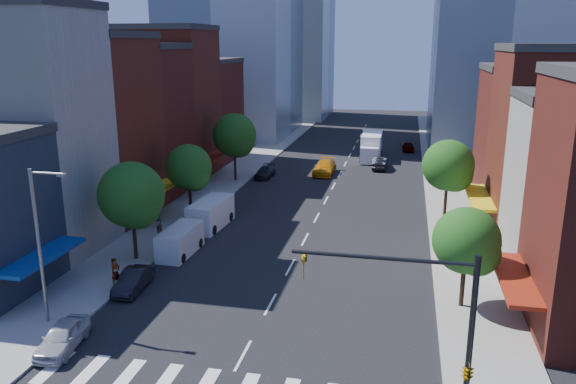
# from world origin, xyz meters

# --- Properties ---
(ground) EXTENTS (220.00, 220.00, 0.00)m
(ground) POSITION_xyz_m (0.00, 0.00, 0.00)
(ground) COLOR black
(ground) RESTS_ON ground
(sidewalk_left) EXTENTS (5.00, 120.00, 0.15)m
(sidewalk_left) POSITION_xyz_m (-12.50, 40.00, 0.07)
(sidewalk_left) COLOR gray
(sidewalk_left) RESTS_ON ground
(sidewalk_right) EXTENTS (5.00, 120.00, 0.15)m
(sidewalk_right) POSITION_xyz_m (12.50, 40.00, 0.07)
(sidewalk_right) COLOR gray
(sidewalk_right) RESTS_ON ground
(bldg_left_1) EXTENTS (12.00, 8.00, 18.00)m
(bldg_left_1) POSITION_xyz_m (-21.00, 12.00, 9.00)
(bldg_left_1) COLOR beige
(bldg_left_1) RESTS_ON ground
(bldg_left_2) EXTENTS (12.00, 9.00, 16.00)m
(bldg_left_2) POSITION_xyz_m (-21.00, 20.50, 8.00)
(bldg_left_2) COLOR maroon
(bldg_left_2) RESTS_ON ground
(bldg_left_3) EXTENTS (12.00, 8.00, 15.00)m
(bldg_left_3) POSITION_xyz_m (-21.00, 29.00, 7.50)
(bldg_left_3) COLOR #581D16
(bldg_left_3) RESTS_ON ground
(bldg_left_4) EXTENTS (12.00, 9.00, 17.00)m
(bldg_left_4) POSITION_xyz_m (-21.00, 37.50, 8.50)
(bldg_left_4) COLOR maroon
(bldg_left_4) RESTS_ON ground
(bldg_left_5) EXTENTS (12.00, 10.00, 13.00)m
(bldg_left_5) POSITION_xyz_m (-21.00, 47.00, 6.50)
(bldg_left_5) COLOR #581D16
(bldg_left_5) RESTS_ON ground
(bldg_right_2) EXTENTS (12.00, 10.00, 15.00)m
(bldg_right_2) POSITION_xyz_m (21.00, 24.00, 7.50)
(bldg_right_2) COLOR maroon
(bldg_right_2) RESTS_ON ground
(bldg_right_3) EXTENTS (12.00, 10.00, 13.00)m
(bldg_right_3) POSITION_xyz_m (21.00, 34.00, 6.50)
(bldg_right_3) COLOR #581D16
(bldg_right_3) RESTS_ON ground
(traffic_signal) EXTENTS (7.24, 2.24, 8.00)m
(traffic_signal) POSITION_xyz_m (9.94, -4.50, 4.16)
(traffic_signal) COLOR black
(traffic_signal) RESTS_ON sidewalk_right
(streetlight) EXTENTS (2.25, 0.25, 9.00)m
(streetlight) POSITION_xyz_m (-11.81, 1.00, 5.28)
(streetlight) COLOR slate
(streetlight) RESTS_ON sidewalk_left
(tree_left_near) EXTENTS (4.80, 4.80, 7.30)m
(tree_left_near) POSITION_xyz_m (-11.35, 10.92, 4.87)
(tree_left_near) COLOR black
(tree_left_near) RESTS_ON sidewalk_left
(tree_left_mid) EXTENTS (4.20, 4.20, 6.65)m
(tree_left_mid) POSITION_xyz_m (-11.35, 21.92, 4.53)
(tree_left_mid) COLOR black
(tree_left_mid) RESTS_ON sidewalk_left
(tree_left_far) EXTENTS (5.00, 5.00, 7.75)m
(tree_left_far) POSITION_xyz_m (-11.35, 35.92, 5.20)
(tree_left_far) COLOR black
(tree_left_far) RESTS_ON sidewalk_left
(tree_right_near) EXTENTS (4.00, 4.00, 6.20)m
(tree_right_near) POSITION_xyz_m (11.65, 7.92, 4.19)
(tree_right_near) COLOR black
(tree_right_near) RESTS_ON sidewalk_right
(tree_right_far) EXTENTS (4.60, 4.60, 7.20)m
(tree_right_far) POSITION_xyz_m (11.65, 25.92, 4.86)
(tree_right_far) COLOR black
(tree_right_far) RESTS_ON sidewalk_right
(parked_car_front) EXTENTS (2.21, 4.33, 1.41)m
(parked_car_front) POSITION_xyz_m (-9.50, -1.32, 0.71)
(parked_car_front) COLOR #B6B5BA
(parked_car_front) RESTS_ON ground
(parked_car_second) EXTENTS (1.71, 4.20, 1.36)m
(parked_car_second) POSITION_xyz_m (-9.25, 6.18, 0.68)
(parked_car_second) COLOR black
(parked_car_second) RESTS_ON ground
(parked_car_third) EXTENTS (2.98, 6.06, 1.65)m
(parked_car_third) POSITION_xyz_m (-9.14, 20.07, 0.83)
(parked_car_third) COLOR #999999
(parked_car_third) RESTS_ON ground
(parked_car_rear) EXTENTS (1.83, 4.41, 1.27)m
(parked_car_rear) POSITION_xyz_m (-8.56, 38.48, 0.64)
(parked_car_rear) COLOR black
(parked_car_rear) RESTS_ON ground
(cargo_van_near) EXTENTS (2.12, 4.94, 2.08)m
(cargo_van_near) POSITION_xyz_m (-8.77, 12.79, 1.03)
(cargo_van_near) COLOR silver
(cargo_van_near) RESTS_ON ground
(cargo_van_far) EXTENTS (2.62, 5.79, 2.41)m
(cargo_van_far) POSITION_xyz_m (-8.68, 19.44, 1.19)
(cargo_van_far) COLOR white
(cargo_van_far) RESTS_ON ground
(taxi) EXTENTS (2.46, 5.76, 1.65)m
(taxi) POSITION_xyz_m (-1.85, 41.62, 0.83)
(taxi) COLOR orange
(taxi) RESTS_ON ground
(traffic_car_oncoming) EXTENTS (1.80, 4.82, 1.57)m
(traffic_car_oncoming) POSITION_xyz_m (4.62, 46.05, 0.79)
(traffic_car_oncoming) COLOR black
(traffic_car_oncoming) RESTS_ON ground
(traffic_car_far) EXTENTS (1.84, 4.08, 1.36)m
(traffic_car_far) POSITION_xyz_m (8.11, 59.07, 0.68)
(traffic_car_far) COLOR #999999
(traffic_car_far) RESTS_ON ground
(box_truck) EXTENTS (2.72, 8.64, 3.48)m
(box_truck) POSITION_xyz_m (3.10, 52.12, 1.64)
(box_truck) COLOR white
(box_truck) RESTS_ON ground
(pedestrian_near) EXTENTS (0.64, 0.80, 1.93)m
(pedestrian_near) POSITION_xyz_m (-10.50, 6.20, 1.12)
(pedestrian_near) COLOR #999999
(pedestrian_near) RESTS_ON sidewalk_left
(pedestrian_far) EXTENTS (0.99, 1.11, 1.89)m
(pedestrian_far) POSITION_xyz_m (-11.93, 15.78, 1.10)
(pedestrian_far) COLOR #999999
(pedestrian_far) RESTS_ON sidewalk_left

